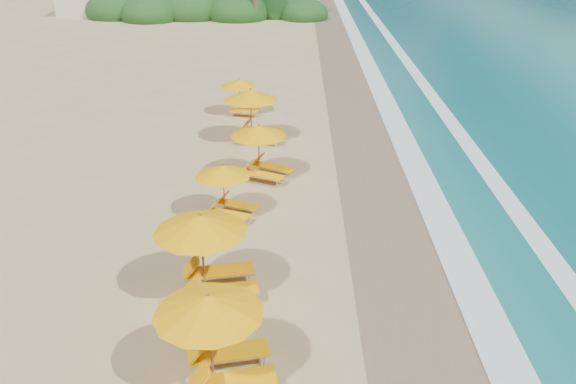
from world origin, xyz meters
name	(u,v)px	position (x,y,z in m)	size (l,w,h in m)	color
ground	(288,222)	(0.00, 0.00, 0.00)	(160.00, 160.00, 0.00)	tan
wet_sand	(399,223)	(4.00, 0.00, 0.01)	(4.00, 160.00, 0.01)	#856C4F
surf_foam	(475,223)	(6.70, 0.00, 0.03)	(4.00, 160.00, 0.01)	white
station_1	(219,332)	(-1.44, -7.94, 1.43)	(3.11, 3.00, 2.55)	olive
station_2	(210,249)	(-2.13, -4.43, 1.51)	(3.25, 3.11, 2.69)	olive
station_3	(228,188)	(-2.17, 0.43, 1.14)	(2.61, 2.57, 2.04)	olive
station_4	(263,149)	(-1.10, 3.89, 1.32)	(3.09, 3.07, 2.35)	olive
station_5	(255,112)	(-1.70, 8.31, 1.48)	(2.97, 2.78, 2.64)	olive
station_6	(242,94)	(-2.70, 12.50, 1.14)	(2.47, 2.37, 2.03)	olive
treeline	(201,8)	(-9.94, 45.51, 1.00)	(25.80, 8.80, 9.74)	#163D14
beach_building	(94,1)	(-22.00, 48.00, 1.40)	(7.00, 5.00, 2.80)	beige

